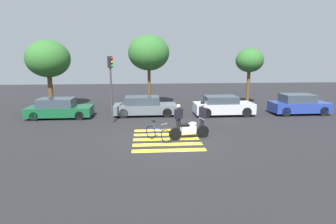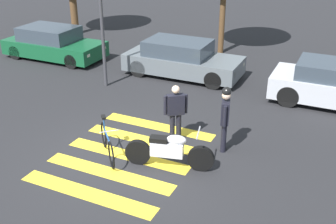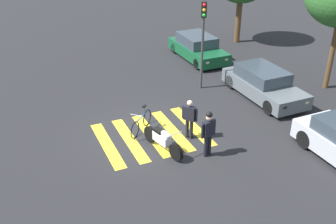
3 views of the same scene
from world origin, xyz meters
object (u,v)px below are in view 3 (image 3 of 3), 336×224
object	(u,v)px
officer_on_foot	(190,117)
car_green_compact	(198,48)
car_grey_coupe	(263,84)
officer_by_motorcycle	(208,131)
leaning_bicycle	(141,123)
police_motorcycle	(163,140)
traffic_light_pole	(203,32)

from	to	relation	value
officer_on_foot	car_green_compact	bearing A→B (deg)	150.22
car_green_compact	car_grey_coupe	world-z (taller)	car_grey_coupe
officer_on_foot	officer_by_motorcycle	bearing A→B (deg)	2.21
leaning_bicycle	officer_by_motorcycle	xyz separation A→B (m)	(2.58, 1.57, 0.65)
police_motorcycle	traffic_light_pole	world-z (taller)	traffic_light_pole
leaning_bicycle	officer_by_motorcycle	size ratio (longest dim) A/B	0.74
officer_by_motorcycle	car_grey_coupe	size ratio (longest dim) A/B	0.40
officer_on_foot	police_motorcycle	bearing A→B (deg)	-72.57
police_motorcycle	traffic_light_pole	xyz separation A→B (m)	(-4.38, 3.94, 2.38)
car_green_compact	traffic_light_pole	world-z (taller)	traffic_light_pole
officer_on_foot	traffic_light_pole	bearing A→B (deg)	146.34
car_green_compact	car_grey_coupe	distance (m)	5.94
officer_on_foot	officer_by_motorcycle	world-z (taller)	officer_by_motorcycle
officer_on_foot	car_grey_coupe	world-z (taller)	officer_on_foot
car_grey_coupe	traffic_light_pole	world-z (taller)	traffic_light_pole
leaning_bicycle	car_grey_coupe	size ratio (longest dim) A/B	0.29
police_motorcycle	leaning_bicycle	bearing A→B (deg)	-172.18
car_grey_coupe	leaning_bicycle	bearing A→B (deg)	-83.75
officer_on_foot	officer_by_motorcycle	xyz separation A→B (m)	(1.36, 0.05, 0.12)
officer_by_motorcycle	car_grey_coupe	bearing A→B (deg)	124.45
car_grey_coupe	officer_on_foot	bearing A→B (deg)	-68.38
leaning_bicycle	officer_on_foot	world-z (taller)	officer_on_foot
police_motorcycle	traffic_light_pole	distance (m)	6.35
car_grey_coupe	officer_by_motorcycle	bearing A→B (deg)	-55.55
car_green_compact	police_motorcycle	bearing A→B (deg)	-35.04
car_grey_coupe	traffic_light_pole	bearing A→B (deg)	-133.36
leaning_bicycle	car_green_compact	distance (m)	8.95
police_motorcycle	officer_on_foot	distance (m)	1.43
leaning_bicycle	traffic_light_pole	size ratio (longest dim) A/B	0.31
police_motorcycle	officer_by_motorcycle	bearing A→B (deg)	54.74
traffic_light_pole	car_grey_coupe	bearing A→B (deg)	46.64
police_motorcycle	officer_on_foot	xyz separation A→B (m)	(-0.41, 1.30, 0.45)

